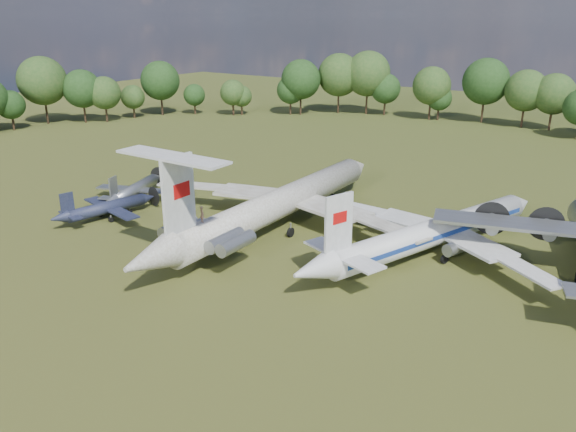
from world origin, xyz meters
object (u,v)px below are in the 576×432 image
Objects in this scene: il62_airliner at (280,208)px; tu104_jet at (433,237)px; small_prop_northwest at (135,192)px; person_on_il62 at (202,214)px; small_prop_west at (107,210)px.

tu104_jet is at bearing 7.67° from il62_airliner.
tu104_jet is 43.16m from small_prop_northwest.
person_on_il62 is at bearing -119.41° from tu104_jet.
small_prop_northwest is 26.76m from person_on_il62.
person_on_il62 reaches higher than tu104_jet.
small_prop_northwest is at bearing -173.61° from il62_airliner.
small_prop_west is 9.29× the size of person_on_il62.
person_on_il62 is (23.91, -11.05, 4.68)m from small_prop_northwest.
tu104_jet is 25.71m from person_on_il62.
person_on_il62 reaches higher than small_prop_northwest.
tu104_jet is 2.58× the size of small_prop_west.
small_prop_northwest is (-23.65, -3.10, -1.29)m from il62_airliner.
il62_airliner is 23.08m from small_prop_west.
il62_airliner is 19.32m from tu104_jet.
il62_airliner is 29.85× the size of person_on_il62.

